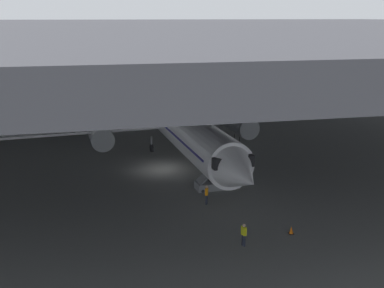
# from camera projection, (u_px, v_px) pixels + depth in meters

# --- Properties ---
(ground_plane) EXTENTS (110.00, 110.00, 0.00)m
(ground_plane) POSITION_uv_depth(u_px,v_px,m) (162.00, 169.00, 46.97)
(ground_plane) COLOR slate
(hangar_structure) EXTENTS (121.00, 99.00, 14.31)m
(hangar_structure) POSITION_uv_depth(u_px,v_px,m) (142.00, 28.00, 56.21)
(hangar_structure) COLOR #4C4F54
(hangar_structure) RESTS_ON ground_plane
(airplane_main) EXTENTS (37.98, 39.23, 12.16)m
(airplane_main) POSITION_uv_depth(u_px,v_px,m) (179.00, 124.00, 50.71)
(airplane_main) COLOR white
(airplane_main) RESTS_ON ground_plane
(boarding_stairs) EXTENTS (4.45, 1.83, 4.80)m
(boarding_stairs) POSITION_uv_depth(u_px,v_px,m) (218.00, 180.00, 41.70)
(boarding_stairs) COLOR slate
(boarding_stairs) RESTS_ON ground_plane
(crew_worker_near_nose) EXTENTS (0.35, 0.51, 1.62)m
(crew_worker_near_nose) POSITION_uv_depth(u_px,v_px,m) (244.00, 233.00, 31.13)
(crew_worker_near_nose) COLOR #232838
(crew_worker_near_nose) RESTS_ON ground_plane
(crew_worker_by_stairs) EXTENTS (0.36, 0.50, 1.66)m
(crew_worker_by_stairs) POSITION_uv_depth(u_px,v_px,m) (207.00, 194.00, 38.01)
(crew_worker_by_stairs) COLOR #232838
(crew_worker_by_stairs) RESTS_ON ground_plane
(airplane_distant) EXTENTS (28.79, 27.82, 9.35)m
(airplane_distant) POSITION_uv_depth(u_px,v_px,m) (2.00, 95.00, 72.34)
(airplane_distant) COLOR white
(airplane_distant) RESTS_ON ground_plane
(traffic_cone_orange) EXTENTS (0.36, 0.36, 0.60)m
(traffic_cone_orange) POSITION_uv_depth(u_px,v_px,m) (291.00, 230.00, 33.02)
(traffic_cone_orange) COLOR black
(traffic_cone_orange) RESTS_ON ground_plane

